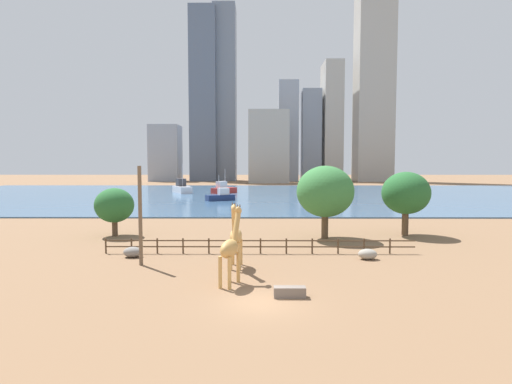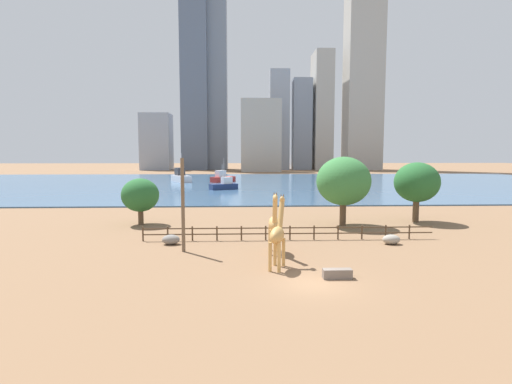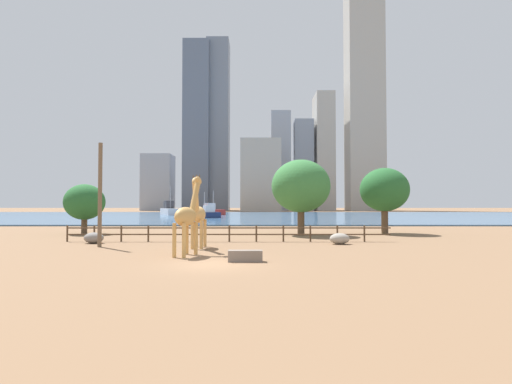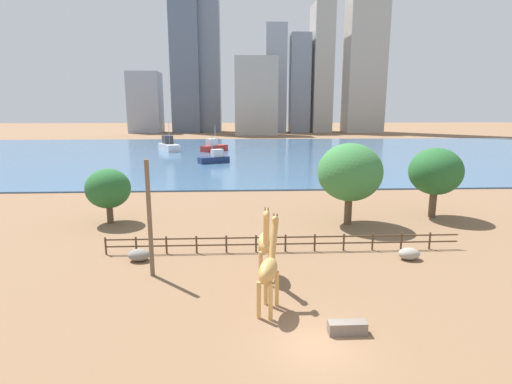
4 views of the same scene
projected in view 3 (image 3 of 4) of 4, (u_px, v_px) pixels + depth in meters
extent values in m
plane|color=brown|center=(248.00, 216.00, 100.05)|extent=(400.00, 400.00, 0.00)
cube|color=#3D6084|center=(248.00, 216.00, 97.05)|extent=(180.00, 86.00, 0.20)
cylinder|color=tan|center=(188.00, 238.00, 24.08)|extent=(0.28, 0.28, 1.96)
cylinder|color=tan|center=(197.00, 238.00, 23.89)|extent=(0.28, 0.28, 1.96)
cylinder|color=tan|center=(176.00, 240.00, 22.63)|extent=(0.28, 0.28, 1.96)
cylinder|color=tan|center=(185.00, 241.00, 22.45)|extent=(0.28, 0.28, 1.96)
ellipsoid|color=tan|center=(187.00, 217.00, 23.30)|extent=(1.47, 2.32, 1.13)
cylinder|color=tan|center=(196.00, 196.00, 24.53)|extent=(0.69, 1.24, 2.12)
ellipsoid|color=tan|center=(199.00, 181.00, 24.97)|extent=(0.58, 0.89, 0.70)
cone|color=brown|center=(198.00, 175.00, 25.01)|extent=(0.13, 0.13, 0.21)
cone|color=brown|center=(201.00, 175.00, 24.96)|extent=(0.13, 0.13, 0.21)
cylinder|color=tan|center=(203.00, 235.00, 26.84)|extent=(0.23, 0.23, 1.96)
cylinder|color=tan|center=(194.00, 235.00, 26.86)|extent=(0.23, 0.23, 1.96)
cylinder|color=tan|center=(206.00, 233.00, 28.36)|extent=(0.23, 0.23, 1.96)
cylinder|color=tan|center=(198.00, 233.00, 28.38)|extent=(0.23, 0.23, 1.96)
ellipsoid|color=tan|center=(200.00, 215.00, 27.65)|extent=(0.94, 2.20, 1.13)
cylinder|color=tan|center=(197.00, 197.00, 26.47)|extent=(0.39, 1.14, 2.14)
ellipsoid|color=tan|center=(196.00, 181.00, 26.10)|extent=(0.38, 0.83, 0.68)
cone|color=brown|center=(197.00, 176.00, 26.11)|extent=(0.11, 0.11, 0.21)
cone|color=brown|center=(195.00, 176.00, 26.11)|extent=(0.11, 0.11, 0.21)
cylinder|color=brown|center=(101.00, 195.00, 28.32)|extent=(0.28, 0.28, 7.40)
ellipsoid|color=gray|center=(341.00, 239.00, 30.08)|extent=(1.49, 1.10, 0.83)
ellipsoid|color=gray|center=(95.00, 238.00, 30.78)|extent=(1.50, 1.12, 0.84)
cube|color=#72665B|center=(247.00, 256.00, 21.00)|extent=(1.80, 0.60, 0.60)
cylinder|color=#4C3826|center=(69.00, 234.00, 32.14)|extent=(0.14, 0.14, 1.30)
cylinder|color=#4C3826|center=(96.00, 234.00, 32.13)|extent=(0.14, 0.14, 1.30)
cylinder|color=#4C3826|center=(123.00, 234.00, 32.12)|extent=(0.14, 0.14, 1.30)
cylinder|color=#4C3826|center=(150.00, 234.00, 32.12)|extent=(0.14, 0.14, 1.30)
cylinder|color=#4C3826|center=(177.00, 234.00, 32.11)|extent=(0.14, 0.14, 1.30)
cylinder|color=#4C3826|center=(204.00, 234.00, 32.10)|extent=(0.14, 0.14, 1.30)
cylinder|color=#4C3826|center=(231.00, 234.00, 32.10)|extent=(0.14, 0.14, 1.30)
cylinder|color=#4C3826|center=(258.00, 234.00, 32.09)|extent=(0.14, 0.14, 1.30)
cylinder|color=#4C3826|center=(285.00, 234.00, 32.08)|extent=(0.14, 0.14, 1.30)
cylinder|color=#4C3826|center=(312.00, 234.00, 32.08)|extent=(0.14, 0.14, 1.30)
cylinder|color=#4C3826|center=(339.00, 234.00, 32.07)|extent=(0.14, 0.14, 1.30)
cylinder|color=#4C3826|center=(366.00, 234.00, 32.06)|extent=(0.14, 0.14, 1.30)
cube|color=#4C3826|center=(230.00, 228.00, 32.11)|extent=(26.10, 0.08, 0.10)
cube|color=#4C3826|center=(230.00, 234.00, 32.09)|extent=(26.10, 0.08, 0.10)
cylinder|color=brown|center=(302.00, 222.00, 38.97)|extent=(0.68, 0.68, 2.50)
ellipsoid|color=#387A3D|center=(302.00, 186.00, 39.08)|extent=(5.75, 5.75, 5.18)
cylinder|color=brown|center=(86.00, 226.00, 40.48)|extent=(0.58, 0.58, 1.63)
ellipsoid|color=#26602D|center=(86.00, 202.00, 40.55)|extent=(4.02, 4.02, 3.62)
cylinder|color=brown|center=(386.00, 221.00, 40.86)|extent=(0.68, 0.68, 2.53)
ellipsoid|color=#26602D|center=(386.00, 190.00, 40.96)|extent=(4.96, 4.96, 4.46)
cube|color=silver|center=(171.00, 212.00, 102.80)|extent=(6.43, 8.79, 1.67)
cube|color=#333338|center=(170.00, 205.00, 103.79)|extent=(3.14, 3.58, 2.00)
cylinder|color=silver|center=(172.00, 197.00, 102.54)|extent=(0.16, 0.16, 5.83)
cube|color=navy|center=(207.00, 215.00, 80.04)|extent=(6.09, 4.56, 1.16)
cube|color=silver|center=(210.00, 209.00, 80.42)|extent=(2.49, 2.21, 1.39)
cylinder|color=silver|center=(206.00, 202.00, 79.99)|extent=(0.16, 0.16, 4.05)
cube|color=#B22D28|center=(213.00, 212.00, 101.46)|extent=(6.57, 6.77, 1.39)
cube|color=silver|center=(211.00, 206.00, 100.87)|extent=(2.92, 2.96, 1.67)
cylinder|color=silver|center=(215.00, 200.00, 101.80)|extent=(0.17, 0.17, 4.86)
cube|color=#939EAD|center=(159.00, 183.00, 182.66)|extent=(13.22, 12.84, 25.47)
cube|color=#ADA89E|center=(366.00, 95.00, 182.29)|extent=(15.99, 12.86, 105.78)
cube|color=gray|center=(304.00, 166.00, 185.64)|extent=(8.60, 13.19, 41.58)
cube|color=#939EAD|center=(282.00, 161.00, 182.81)|extent=(8.86, 10.36, 45.05)
cube|color=slate|center=(219.00, 125.00, 188.19)|extent=(10.30, 12.36, 80.13)
cube|color=slate|center=(199.00, 126.00, 185.69)|extent=(11.94, 12.79, 78.23)
cube|color=#ADA89E|center=(325.00, 152.00, 185.46)|extent=(8.32, 15.63, 53.99)
cube|color=#ADA89E|center=(262.00, 175.00, 165.01)|extent=(16.56, 9.69, 29.80)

